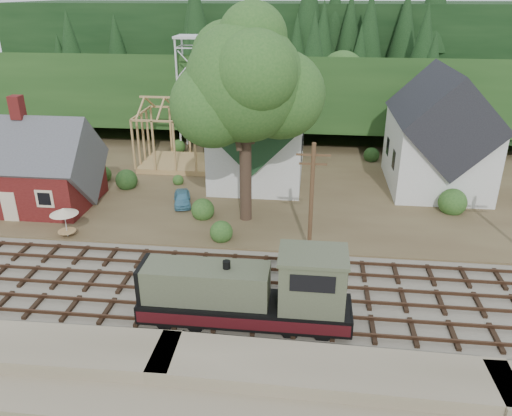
# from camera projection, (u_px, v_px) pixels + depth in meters

# --- Properties ---
(ground) EXTENTS (140.00, 140.00, 0.00)m
(ground) POSITION_uv_depth(u_px,v_px,m) (192.00, 290.00, 30.36)
(ground) COLOR #384C1E
(ground) RESTS_ON ground
(embankment) EXTENTS (64.00, 5.00, 1.60)m
(embankment) POSITION_uv_depth(u_px,v_px,m) (149.00, 393.00, 22.63)
(embankment) COLOR #7F7259
(embankment) RESTS_ON ground
(railroad_bed) EXTENTS (64.00, 11.00, 0.16)m
(railroad_bed) POSITION_uv_depth(u_px,v_px,m) (192.00, 289.00, 30.33)
(railroad_bed) COLOR #726B5B
(railroad_bed) RESTS_ON ground
(village_flat) EXTENTS (64.00, 26.00, 0.30)m
(village_flat) POSITION_uv_depth(u_px,v_px,m) (236.00, 183.00, 46.68)
(village_flat) COLOR brown
(village_flat) RESTS_ON ground
(hillside) EXTENTS (70.00, 28.96, 12.74)m
(hillside) POSITION_uv_depth(u_px,v_px,m) (262.00, 122.00, 68.57)
(hillside) COLOR #1E3F19
(hillside) RESTS_ON ground
(ridge) EXTENTS (80.00, 20.00, 12.00)m
(ridge) POSITION_uv_depth(u_px,v_px,m) (272.00, 99.00, 83.12)
(ridge) COLOR black
(ridge) RESTS_ON ground
(depot) EXTENTS (10.80, 7.41, 9.00)m
(depot) POSITION_uv_depth(u_px,v_px,m) (29.00, 170.00, 40.73)
(depot) COLOR #511312
(depot) RESTS_ON village_flat
(church) EXTENTS (8.40, 15.17, 13.00)m
(church) POSITION_uv_depth(u_px,v_px,m) (259.00, 127.00, 45.97)
(church) COLOR silver
(church) RESTS_ON village_flat
(farmhouse) EXTENTS (8.40, 10.80, 10.60)m
(farmhouse) POSITION_uv_depth(u_px,v_px,m) (439.00, 137.00, 43.82)
(farmhouse) COLOR silver
(farmhouse) RESTS_ON village_flat
(timber_frame) EXTENTS (8.20, 6.20, 6.99)m
(timber_frame) POSITION_uv_depth(u_px,v_px,m) (182.00, 137.00, 49.68)
(timber_frame) COLOR tan
(timber_frame) RESTS_ON village_flat
(lattice_tower) EXTENTS (3.20, 3.20, 12.12)m
(lattice_tower) POSITION_uv_depth(u_px,v_px,m) (192.00, 59.00, 52.42)
(lattice_tower) COLOR silver
(lattice_tower) RESTS_ON village_flat
(big_tree) EXTENTS (10.90, 8.40, 14.70)m
(big_tree) POSITION_uv_depth(u_px,v_px,m) (247.00, 91.00, 35.20)
(big_tree) COLOR #38281E
(big_tree) RESTS_ON village_flat
(telegraph_pole_near) EXTENTS (2.20, 0.28, 8.00)m
(telegraph_pole_near) POSITION_uv_depth(u_px,v_px,m) (311.00, 198.00, 32.66)
(telegraph_pole_near) COLOR #4C331E
(telegraph_pole_near) RESTS_ON ground
(locomotive) EXTENTS (11.14, 2.79, 4.48)m
(locomotive) POSITION_uv_depth(u_px,v_px,m) (253.00, 294.00, 26.40)
(locomotive) COLOR black
(locomotive) RESTS_ON railroad_bed
(car_blue) EXTENTS (2.17, 3.59, 1.14)m
(car_blue) POSITION_uv_depth(u_px,v_px,m) (182.00, 198.00, 41.42)
(car_blue) COLOR #5498B5
(car_blue) RESTS_ON village_flat
(patio_set) EXTENTS (1.99, 1.99, 2.22)m
(patio_set) POSITION_uv_depth(u_px,v_px,m) (64.00, 212.00, 35.58)
(patio_set) COLOR silver
(patio_set) RESTS_ON village_flat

